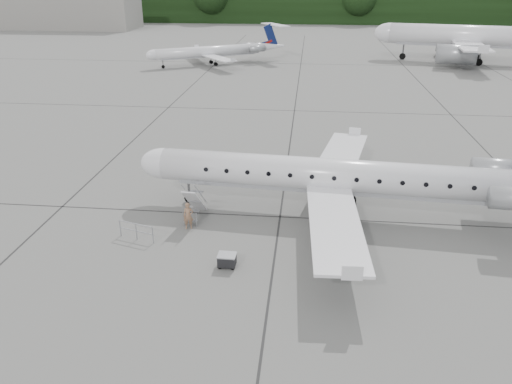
# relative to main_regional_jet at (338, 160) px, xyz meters

# --- Properties ---
(ground) EXTENTS (320.00, 320.00, 0.00)m
(ground) POSITION_rel_main_regional_jet_xyz_m (1.42, -3.33, -3.62)
(ground) COLOR slate
(ground) RESTS_ON ground
(treeline) EXTENTS (260.00, 4.00, 8.00)m
(treeline) POSITION_rel_main_regional_jet_xyz_m (1.42, 126.67, 0.38)
(treeline) COLOR black
(treeline) RESTS_ON ground
(terminal_building) EXTENTS (40.00, 14.00, 10.00)m
(terminal_building) POSITION_rel_main_regional_jet_xyz_m (-68.58, 106.67, 1.38)
(terminal_building) COLOR gray
(terminal_building) RESTS_ON ground
(main_regional_jet) EXTENTS (29.80, 22.55, 7.25)m
(main_regional_jet) POSITION_rel_main_regional_jet_xyz_m (0.00, 0.00, 0.00)
(main_regional_jet) COLOR silver
(main_regional_jet) RESTS_ON ground
(airstair) EXTENTS (1.03, 2.39, 2.27)m
(airstair) POSITION_rel_main_regional_jet_xyz_m (-8.58, -1.54, -2.49)
(airstair) COLOR silver
(airstair) RESTS_ON ground
(passenger) EXTENTS (0.68, 0.53, 1.63)m
(passenger) POSITION_rel_main_regional_jet_xyz_m (-8.68, -2.85, -2.81)
(passenger) COLOR #8B664C
(passenger) RESTS_ON ground
(safety_railing) EXTENTS (2.13, 0.71, 1.00)m
(safety_railing) POSITION_rel_main_regional_jet_xyz_m (-11.32, -4.50, -3.12)
(safety_railing) COLOR #95989E
(safety_railing) RESTS_ON ground
(baggage_cart) EXTENTS (0.92, 0.75, 0.77)m
(baggage_cart) POSITION_rel_main_regional_jet_xyz_m (-5.76, -6.80, -3.24)
(baggage_cart) COLOR black
(baggage_cart) RESTS_ON ground
(bg_narrowbody) EXTENTS (37.99, 30.90, 12.03)m
(bg_narrowbody) POSITION_rel_main_regional_jet_xyz_m (24.42, 60.33, 2.39)
(bg_narrowbody) COLOR silver
(bg_narrowbody) RESTS_ON ground
(bg_regional_left) EXTENTS (28.01, 25.85, 5.98)m
(bg_regional_left) POSITION_rel_main_regional_jet_xyz_m (-18.42, 53.51, -0.63)
(bg_regional_left) COLOR silver
(bg_regional_left) RESTS_ON ground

